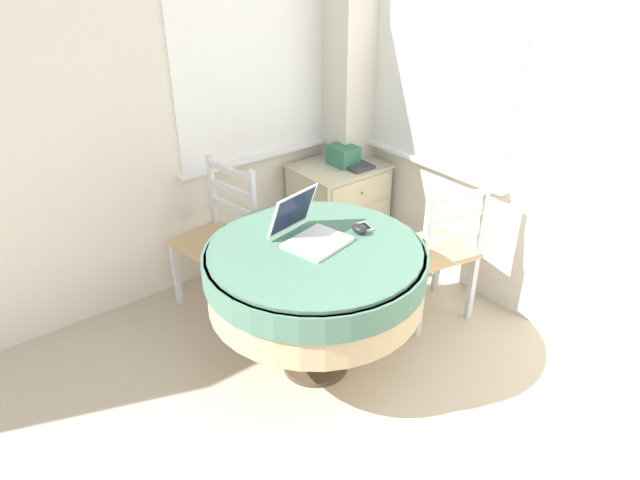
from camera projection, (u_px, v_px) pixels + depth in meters
corner_room_shell at (355, 124)px, 2.79m from camera, size 4.56×4.93×2.55m
round_dining_table at (315, 272)px, 2.85m from camera, size 1.11×1.11×0.75m
laptop at (309, 231)px, 2.82m from camera, size 0.35×0.38×0.25m
computer_mouse at (359, 229)px, 2.90m from camera, size 0.06×0.09×0.05m
cell_phone at (364, 227)px, 2.96m from camera, size 0.08×0.11×0.01m
dining_chair_near_back_window at (219, 239)px, 3.49m from camera, size 0.47×0.49×0.91m
dining_chair_near_right_window at (437, 252)px, 3.35m from camera, size 0.50×0.48×0.91m
corner_cabinet at (338, 208)px, 4.14m from camera, size 0.61×0.51×0.66m
storage_box at (343, 155)px, 3.96m from camera, size 0.16×0.19×0.14m
book_on_cabinet at (356, 165)px, 3.94m from camera, size 0.17×0.21×0.02m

